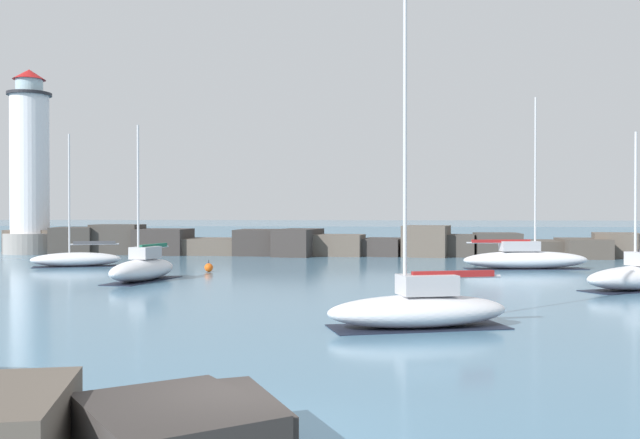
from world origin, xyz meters
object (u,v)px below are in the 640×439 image
at_px(sailboat_moored_3, 419,307).
at_px(mooring_buoy_orange_near, 209,268).
at_px(sailboat_moored_0, 143,268).
at_px(sailboat_moored_4, 76,259).
at_px(sailboat_moored_2, 525,258).
at_px(lighthouse, 30,172).

distance_m(sailboat_moored_3, mooring_buoy_orange_near, 23.29).
xyz_separation_m(sailboat_moored_0, sailboat_moored_4, (-7.91, 9.18, -0.16)).
distance_m(sailboat_moored_2, sailboat_moored_3, 25.31).
height_order(sailboat_moored_0, sailboat_moored_3, sailboat_moored_3).
xyz_separation_m(sailboat_moored_0, sailboat_moored_3, (14.11, -13.99, -0.05)).
xyz_separation_m(lighthouse, sailboat_moored_3, (32.62, -36.95, -6.52)).
relative_size(lighthouse, sailboat_moored_0, 1.96).
bearing_deg(sailboat_moored_3, lighthouse, 131.44).
height_order(lighthouse, sailboat_moored_4, lighthouse).
relative_size(sailboat_moored_2, sailboat_moored_3, 1.05).
bearing_deg(mooring_buoy_orange_near, sailboat_moored_0, -109.05).
bearing_deg(mooring_buoy_orange_near, sailboat_moored_3, -58.80).
xyz_separation_m(sailboat_moored_0, sailboat_moored_2, (21.82, 10.12, 0.00)).
xyz_separation_m(lighthouse, sailboat_moored_4, (10.59, -13.78, -6.64)).
relative_size(lighthouse, sailboat_moored_4, 1.82).
bearing_deg(lighthouse, sailboat_moored_0, -51.13).
bearing_deg(sailboat_moored_4, sailboat_moored_2, 1.81).
height_order(sailboat_moored_3, mooring_buoy_orange_near, sailboat_moored_3).
bearing_deg(sailboat_moored_0, sailboat_moored_3, -44.75).
bearing_deg(sailboat_moored_2, sailboat_moored_3, -107.74).
relative_size(sailboat_moored_4, mooring_buoy_orange_near, 12.29).
relative_size(sailboat_moored_2, sailboat_moored_4, 1.24).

